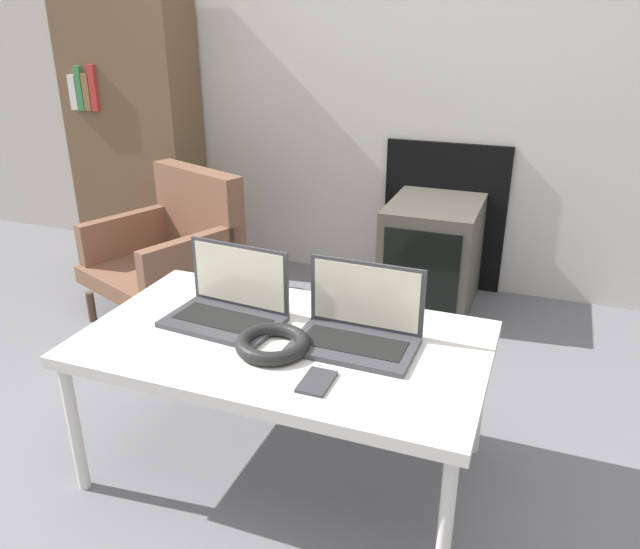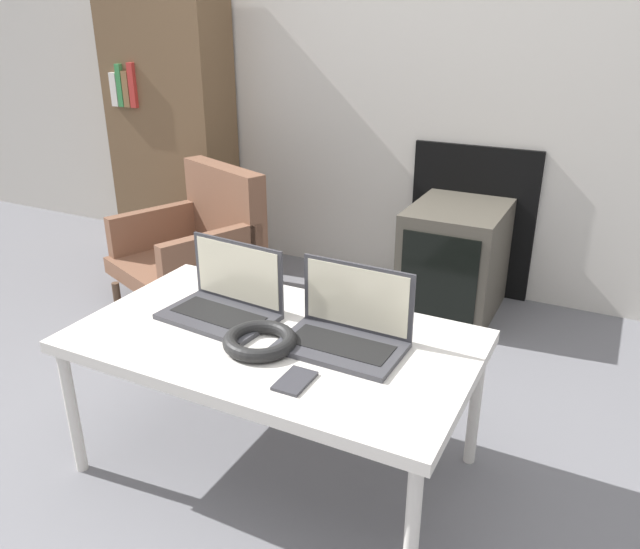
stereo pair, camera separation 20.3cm
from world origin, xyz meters
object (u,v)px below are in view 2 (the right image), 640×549
(laptop_left, at_px, (226,300))
(tv, at_px, (454,260))
(armchair, at_px, (200,239))
(laptop_right, at_px, (347,328))
(phone, at_px, (295,381))
(headphones, at_px, (261,341))

(laptop_left, distance_m, tv, 1.38)
(tv, distance_m, armchair, 1.24)
(laptop_right, xyz_separation_m, phone, (-0.03, -0.24, -0.05))
(tv, bearing_deg, laptop_right, -88.52)
(headphones, xyz_separation_m, armchair, (-0.99, 1.02, -0.18))
(headphones, distance_m, armchair, 1.43)
(laptop_left, bearing_deg, armchair, 136.47)
(armchair, bearing_deg, laptop_right, -14.71)
(phone, height_order, tv, tv)
(phone, distance_m, armchair, 1.63)
(laptop_left, height_order, armchair, laptop_left)
(phone, bearing_deg, armchair, 135.85)
(phone, xyz_separation_m, armchair, (-1.17, 1.13, -0.17))
(headphones, distance_m, phone, 0.21)
(laptop_left, bearing_deg, headphones, -27.00)
(headphones, height_order, tv, tv)
(laptop_right, relative_size, headphones, 1.65)
(headphones, relative_size, tv, 0.40)
(laptop_right, relative_size, tv, 0.67)
(laptop_right, height_order, armchair, laptop_right)
(laptop_right, relative_size, phone, 2.89)
(laptop_right, height_order, tv, laptop_right)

